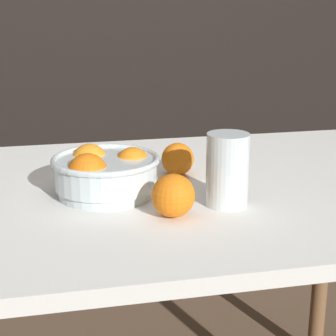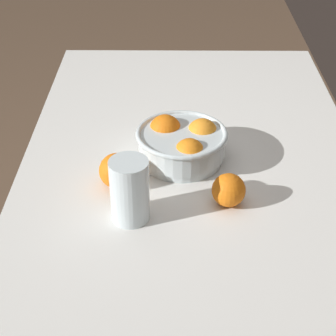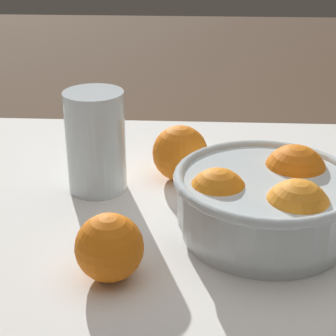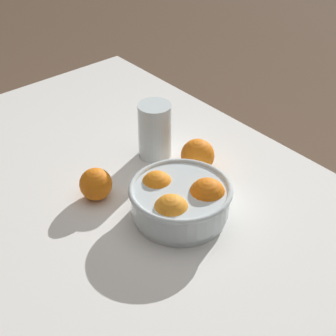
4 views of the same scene
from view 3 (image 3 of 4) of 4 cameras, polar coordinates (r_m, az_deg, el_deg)
The scene contains 5 objects.
dining_table at distance 0.72m, azimuth 5.57°, elevation -12.91°, with size 1.46×0.84×0.77m.
fruit_bowl at distance 0.68m, azimuth 10.02°, elevation -3.18°, with size 0.22×0.22×0.10m.
juice_glass at distance 0.78m, azimuth -7.31°, elevation 2.11°, with size 0.08×0.08×0.14m.
orange_loose_near_bowl at distance 0.60m, azimuth -5.98°, elevation -8.03°, with size 0.07×0.07×0.07m, color orange.
orange_loose_front at distance 0.81m, azimuth 1.24°, elevation 1.54°, with size 0.08×0.08×0.08m, color orange.
Camera 3 is at (0.04, 0.57, 1.13)m, focal length 60.00 mm.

